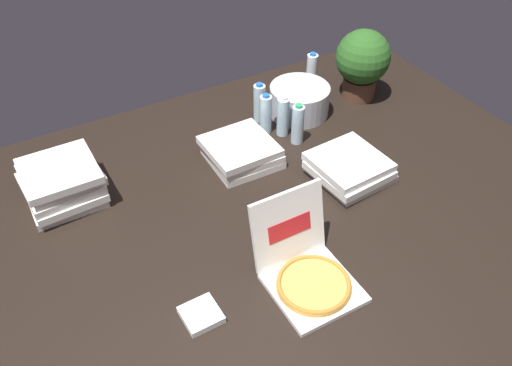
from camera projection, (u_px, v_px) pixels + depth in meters
The scene contains 13 objects.
ground_plane at pixel (270, 217), 2.62m from camera, with size 3.20×2.40×0.02m, color black.
open_pizza_box at pixel (307, 270), 2.27m from camera, with size 0.34×0.43×0.36m.
pizza_stack_left_near at pixel (241, 152), 2.89m from camera, with size 0.36×0.35×0.12m.
pizza_stack_center_far at pixel (62, 183), 2.63m from camera, with size 0.38×0.38×0.20m.
pizza_stack_center_near at pixel (349, 168), 2.78m from camera, with size 0.39×0.38×0.12m.
ice_bucket at pixel (299, 100), 3.22m from camera, with size 0.35×0.35×0.18m, color #B7BABF.
water_bottle_0 at pixel (283, 117), 3.04m from camera, with size 0.07×0.07×0.24m.
water_bottle_1 at pixel (298, 124), 2.98m from camera, with size 0.07×0.07×0.24m.
water_bottle_2 at pixel (259, 103), 3.15m from camera, with size 0.07×0.07×0.24m.
water_bottle_3 at pixel (266, 114), 3.06m from camera, with size 0.07×0.07×0.24m.
water_bottle_4 at pixel (312, 71), 3.42m from camera, with size 0.07×0.07×0.24m.
potted_plant at pixel (362, 61), 3.26m from camera, with size 0.33×0.33×0.44m.
napkin_pile at pixel (201, 315), 2.16m from camera, with size 0.15×0.15×0.03m, color white.
Camera 1 is at (-0.98, -1.59, 1.83)m, focal length 38.27 mm.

